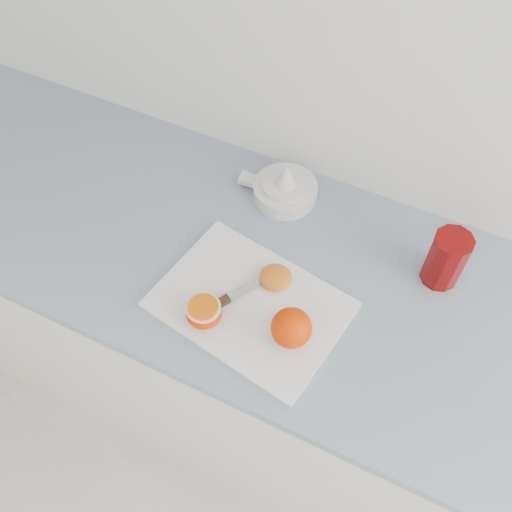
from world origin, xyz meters
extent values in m
cube|color=white|center=(0.00, 2.00, 1.35)|extent=(4.00, 0.04, 2.70)
cube|color=white|center=(0.05, 1.70, 0.43)|extent=(2.42, 0.60, 0.86)
cube|color=#8292A1|center=(0.05, 1.70, 0.88)|extent=(2.48, 0.64, 0.03)
cube|color=white|center=(-0.05, 1.58, 0.90)|extent=(0.42, 0.33, 0.01)
sphere|color=#E23000|center=(0.06, 1.55, 0.94)|extent=(0.08, 0.08, 0.08)
ellipsoid|color=#E23000|center=(-0.12, 1.51, 0.92)|extent=(0.07, 0.07, 0.04)
cylinder|color=#FFDEB1|center=(-0.12, 1.51, 0.94)|extent=(0.07, 0.07, 0.00)
cylinder|color=orange|center=(-0.12, 1.51, 0.95)|extent=(0.06, 0.06, 0.00)
ellipsoid|color=orange|center=(-0.03, 1.66, 0.92)|extent=(0.07, 0.07, 0.03)
cylinder|color=#C88830|center=(-0.03, 1.66, 0.93)|extent=(0.05, 0.05, 0.00)
cube|color=#473018|center=(-0.12, 1.53, 0.91)|extent=(0.06, 0.09, 0.01)
cube|color=#B7B7BC|center=(-0.06, 1.62, 0.91)|extent=(0.08, 0.11, 0.00)
cylinder|color=#B7B7BC|center=(-0.12, 1.53, 0.91)|extent=(0.01, 0.01, 0.01)
cylinder|color=white|center=(-0.11, 1.90, 0.91)|extent=(0.15, 0.15, 0.04)
cylinder|color=white|center=(-0.11, 1.90, 0.93)|extent=(0.11, 0.11, 0.01)
cone|color=white|center=(-0.11, 1.90, 0.96)|extent=(0.05, 0.05, 0.06)
cube|color=white|center=(-0.20, 1.89, 0.91)|extent=(0.05, 0.04, 0.02)
ellipsoid|color=orange|center=(-0.10, 1.89, 0.94)|extent=(0.01, 0.01, 0.00)
ellipsoid|color=orange|center=(-0.13, 1.91, 0.94)|extent=(0.01, 0.01, 0.00)
ellipsoid|color=orange|center=(-0.11, 1.88, 0.94)|extent=(0.01, 0.01, 0.00)
ellipsoid|color=orange|center=(-0.09, 1.91, 0.94)|extent=(0.01, 0.01, 0.00)
cylinder|color=#700504|center=(0.29, 1.83, 0.96)|extent=(0.08, 0.08, 0.13)
cylinder|color=orange|center=(0.29, 1.83, 0.91)|extent=(0.07, 0.07, 0.02)
cylinder|color=#700504|center=(0.29, 1.83, 1.02)|extent=(0.08, 0.08, 0.00)
camera|label=1|loc=(0.23, 1.04, 1.93)|focal=40.00mm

